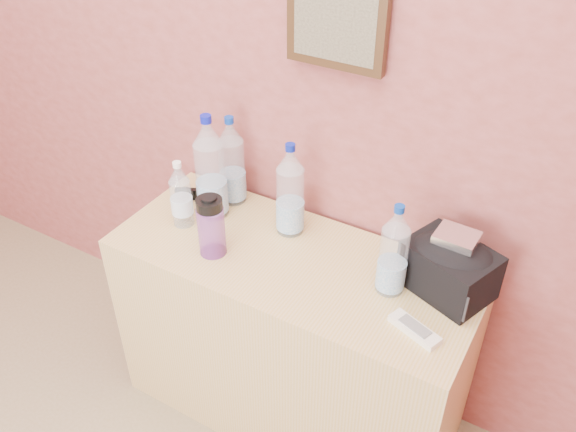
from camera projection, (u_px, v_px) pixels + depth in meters
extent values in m
plane|color=#A8585C|center=(296.00, 30.00, 1.78)|extent=(4.00, 0.00, 4.00)
cube|color=#9B6E40|center=(292.00, 339.00, 2.12)|extent=(1.17, 0.49, 0.73)
cylinder|color=silver|center=(211.00, 173.00, 2.00)|extent=(0.10, 0.10, 0.32)
cylinder|color=#0D15AE|center=(206.00, 119.00, 1.89)|extent=(0.04, 0.04, 0.02)
cylinder|color=silver|center=(232.00, 165.00, 2.08)|extent=(0.09, 0.09, 0.28)
cylinder|color=#0B36A5|center=(229.00, 120.00, 1.98)|extent=(0.03, 0.03, 0.02)
cylinder|color=white|center=(290.00, 194.00, 1.94)|extent=(0.09, 0.09, 0.28)
cylinder|color=#0B1D98|center=(290.00, 147.00, 1.84)|extent=(0.03, 0.03, 0.02)
cylinder|color=silver|center=(393.00, 254.00, 1.71)|extent=(0.08, 0.08, 0.26)
cylinder|color=#0A3799|center=(399.00, 209.00, 1.62)|extent=(0.03, 0.03, 0.02)
cylinder|color=silver|center=(181.00, 198.00, 1.99)|extent=(0.07, 0.07, 0.21)
cylinder|color=white|center=(177.00, 165.00, 1.92)|extent=(0.03, 0.03, 0.02)
cylinder|color=purple|center=(212.00, 231.00, 1.88)|extent=(0.09, 0.09, 0.17)
cylinder|color=black|center=(209.00, 203.00, 1.82)|extent=(0.08, 0.08, 0.04)
cube|color=white|center=(415.00, 329.00, 1.65)|extent=(0.16, 0.10, 0.02)
cube|color=silver|center=(457.00, 237.00, 1.70)|extent=(0.12, 0.10, 0.02)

